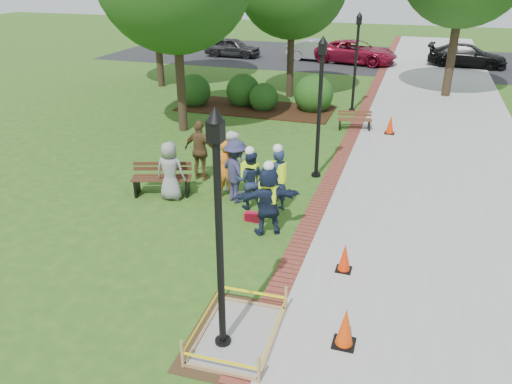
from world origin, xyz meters
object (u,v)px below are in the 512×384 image
(lamp_near, at_px, (219,219))
(wet_concrete_pad, at_px, (238,326))
(cone_front, at_px, (345,328))
(hivis_worker_c, at_px, (250,178))
(bench_near, at_px, (162,185))
(hivis_worker_b, at_px, (277,179))
(hivis_worker_a, at_px, (268,198))

(lamp_near, bearing_deg, wet_concrete_pad, 52.99)
(cone_front, relative_size, lamp_near, 0.18)
(wet_concrete_pad, distance_m, hivis_worker_c, 5.26)
(bench_near, relative_size, cone_front, 2.27)
(wet_concrete_pad, bearing_deg, hivis_worker_b, 98.06)
(hivis_worker_b, relative_size, hivis_worker_c, 1.07)
(lamp_near, distance_m, hivis_worker_b, 5.55)
(bench_near, bearing_deg, wet_concrete_pad, -50.69)
(bench_near, xyz_separation_m, hivis_worker_c, (2.68, -0.04, 0.59))
(lamp_near, xyz_separation_m, hivis_worker_c, (-1.27, 5.26, -1.60))
(lamp_near, xyz_separation_m, hivis_worker_b, (-0.52, 5.31, -1.54))
(bench_near, relative_size, hivis_worker_a, 0.92)
(hivis_worker_a, distance_m, hivis_worker_b, 1.24)
(wet_concrete_pad, xyz_separation_m, lamp_near, (-0.19, -0.25, 2.25))
(bench_near, relative_size, hivis_worker_c, 1.00)
(wet_concrete_pad, distance_m, hivis_worker_a, 3.93)
(hivis_worker_a, bearing_deg, bench_near, 160.79)
(bench_near, bearing_deg, hivis_worker_c, -0.94)
(hivis_worker_b, bearing_deg, hivis_worker_c, -176.70)
(lamp_near, relative_size, hivis_worker_c, 2.41)
(cone_front, distance_m, lamp_near, 2.99)
(hivis_worker_a, relative_size, hivis_worker_c, 1.08)
(hivis_worker_b, distance_m, hivis_worker_c, 0.75)
(bench_near, distance_m, lamp_near, 6.97)
(wet_concrete_pad, distance_m, bench_near, 6.53)
(bench_near, distance_m, hivis_worker_b, 3.48)
(bench_near, height_order, cone_front, bench_near)
(lamp_near, bearing_deg, hivis_worker_b, 95.63)
(cone_front, distance_m, hivis_worker_b, 5.36)
(lamp_near, height_order, hivis_worker_b, lamp_near)
(wet_concrete_pad, height_order, cone_front, cone_front)
(lamp_near, bearing_deg, hivis_worker_c, 103.52)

